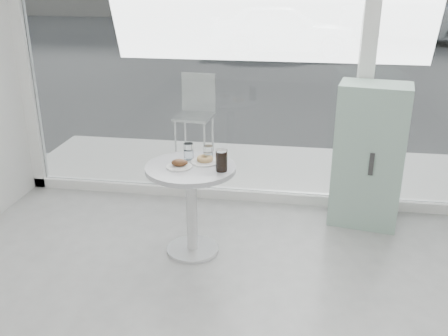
% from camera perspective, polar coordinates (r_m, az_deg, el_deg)
% --- Properties ---
extents(room_shell, '(6.00, 6.00, 6.00)m').
position_cam_1_polar(room_shell, '(1.21, -7.61, 7.03)').
color(room_shell, silver).
rests_on(room_shell, ground).
extents(storefront, '(5.00, 0.14, 3.00)m').
position_cam_1_polar(storefront, '(4.72, 6.00, 15.45)').
color(storefront, white).
rests_on(storefront, ground).
extents(main_table, '(0.72, 0.72, 0.77)m').
position_cam_1_polar(main_table, '(4.04, -3.76, -2.67)').
color(main_table, silver).
rests_on(main_table, ground).
extents(patio_deck, '(5.60, 1.60, 0.05)m').
position_cam_1_polar(patio_deck, '(5.91, 5.13, -0.15)').
color(patio_deck, silver).
rests_on(patio_deck, ground).
extents(street, '(40.00, 24.00, 0.00)m').
position_cam_1_polar(street, '(17.83, 8.15, 14.26)').
color(street, '#383838').
rests_on(street, ground).
extents(mint_cabinet, '(0.66, 0.50, 1.31)m').
position_cam_1_polar(mint_cabinet, '(4.68, 16.21, 1.35)').
color(mint_cabinet, '#8EB59E').
rests_on(mint_cabinet, ground).
extents(patio_chair, '(0.47, 0.47, 1.00)m').
position_cam_1_polar(patio_chair, '(6.20, -3.23, 6.70)').
color(patio_chair, silver).
rests_on(patio_chair, patio_deck).
extents(car_white, '(4.20, 1.93, 1.39)m').
position_cam_1_polar(car_white, '(14.71, 6.70, 15.56)').
color(car_white, white).
rests_on(car_white, street).
extents(car_silver, '(5.10, 3.13, 1.59)m').
position_cam_1_polar(car_silver, '(18.08, 21.39, 15.70)').
color(car_silver, '#ABADB3').
rests_on(car_silver, street).
extents(plate_fritter, '(0.20, 0.20, 0.07)m').
position_cam_1_polar(plate_fritter, '(3.92, -5.09, 0.43)').
color(plate_fritter, white).
rests_on(plate_fritter, main_table).
extents(plate_donut, '(0.23, 0.23, 0.05)m').
position_cam_1_polar(plate_donut, '(4.01, -2.19, 0.92)').
color(plate_donut, white).
rests_on(plate_donut, main_table).
extents(water_tumbler_a, '(0.08, 0.08, 0.13)m').
position_cam_1_polar(water_tumbler_a, '(4.08, -4.07, 1.82)').
color(water_tumbler_a, white).
rests_on(water_tumbler_a, main_table).
extents(water_tumbler_b, '(0.08, 0.08, 0.13)m').
position_cam_1_polar(water_tumbler_b, '(4.04, -1.81, 1.60)').
color(water_tumbler_b, white).
rests_on(water_tumbler_b, main_table).
extents(cola_glass, '(0.09, 0.09, 0.17)m').
position_cam_1_polar(cola_glass, '(3.82, -0.28, 0.84)').
color(cola_glass, white).
rests_on(cola_glass, main_table).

